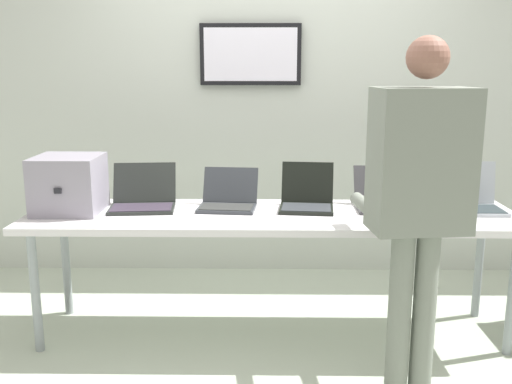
# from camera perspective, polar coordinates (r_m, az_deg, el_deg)

# --- Properties ---
(ground) EXTENTS (8.00, 8.00, 0.04)m
(ground) POSITION_cam_1_polar(r_m,az_deg,el_deg) (3.58, 1.55, -13.97)
(ground) COLOR #B3BEAA
(back_wall) EXTENTS (8.00, 0.11, 2.51)m
(back_wall) POSITION_cam_1_polar(r_m,az_deg,el_deg) (4.35, 1.44, 8.31)
(back_wall) COLOR beige
(back_wall) RESTS_ON ground
(workbench) EXTENTS (2.82, 0.70, 0.74)m
(workbench) POSITION_cam_1_polar(r_m,az_deg,el_deg) (3.33, 1.62, -2.95)
(workbench) COLOR silver
(workbench) RESTS_ON ground
(equipment_box) EXTENTS (0.37, 0.37, 0.33)m
(equipment_box) POSITION_cam_1_polar(r_m,az_deg,el_deg) (3.49, -18.07, 0.76)
(equipment_box) COLOR gray
(equipment_box) RESTS_ON workbench
(laptop_station_0) EXTENTS (0.41, 0.39, 0.25)m
(laptop_station_0) POSITION_cam_1_polar(r_m,az_deg,el_deg) (3.50, -11.14, -0.62)
(laptop_station_0) COLOR #232624
(laptop_station_0) RESTS_ON workbench
(laptop_station_1) EXTENTS (0.36, 0.35, 0.22)m
(laptop_station_1) POSITION_cam_1_polar(r_m,az_deg,el_deg) (3.43, -2.77, -0.71)
(laptop_station_1) COLOR #33363C
(laptop_station_1) RESTS_ON workbench
(laptop_station_2) EXTENTS (0.34, 0.37, 0.26)m
(laptop_station_2) POSITION_cam_1_polar(r_m,az_deg,el_deg) (3.44, 5.06, -0.63)
(laptop_station_2) COLOR black
(laptop_station_2) RESTS_ON workbench
(laptop_station_3) EXTENTS (0.38, 0.37, 0.23)m
(laptop_station_3) POSITION_cam_1_polar(r_m,az_deg,el_deg) (3.52, 12.92, -0.68)
(laptop_station_3) COLOR #363538
(laptop_station_3) RESTS_ON workbench
(laptop_station_4) EXTENTS (0.34, 0.30, 0.27)m
(laptop_station_4) POSITION_cam_1_polar(r_m,az_deg,el_deg) (3.61, 20.54, -0.69)
(laptop_station_4) COLOR #ABB3BC
(laptop_station_4) RESTS_ON workbench
(person) EXTENTS (0.49, 0.63, 1.70)m
(person) POSITION_cam_1_polar(r_m,az_deg,el_deg) (2.74, 15.87, 0.57)
(person) COLOR gray
(person) RESTS_ON ground
(coffee_mug) EXTENTS (0.07, 0.07, 0.09)m
(coffee_mug) POSITION_cam_1_polar(r_m,az_deg,el_deg) (3.17, 15.98, -2.44)
(coffee_mug) COLOR #D53B35
(coffee_mug) RESTS_ON workbench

